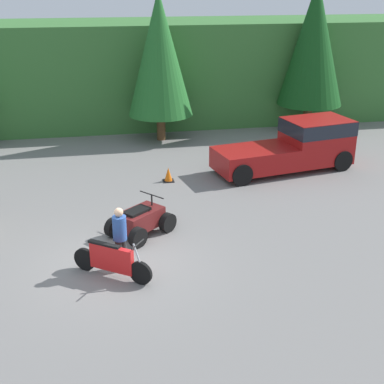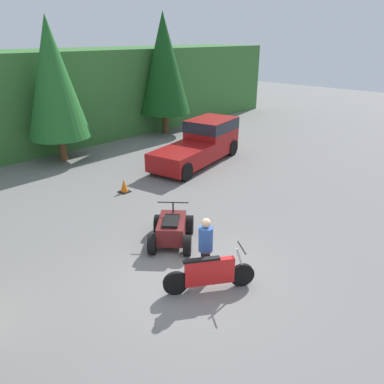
{
  "view_description": "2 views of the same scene",
  "coord_description": "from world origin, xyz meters",
  "views": [
    {
      "loc": [
        -0.34,
        -13.08,
        7.34
      ],
      "look_at": [
        2.56,
        2.46,
        0.95
      ],
      "focal_mm": 50.0,
      "sensor_mm": 36.0,
      "label": 1
    },
    {
      "loc": [
        -6.13,
        -5.72,
        5.96
      ],
      "look_at": [
        2.56,
        2.46,
        0.95
      ],
      "focal_mm": 35.0,
      "sensor_mm": 36.0,
      "label": 2
    }
  ],
  "objects": [
    {
      "name": "rider_person",
      "position": [
        0.11,
        -0.33,
        0.97
      ],
      "size": [
        0.51,
        0.51,
        1.79
      ],
      "rotation": [
        0.0,
        0.0,
        -0.56
      ],
      "color": "black",
      "rests_on": "ground_plane"
    },
    {
      "name": "traffic_cone",
      "position": [
        2.3,
        6.05,
        0.25
      ],
      "size": [
        0.42,
        0.42,
        0.55
      ],
      "color": "black",
      "rests_on": "ground_plane"
    },
    {
      "name": "dirt_bike",
      "position": [
        -0.15,
        -0.7,
        0.48
      ],
      "size": [
        1.98,
        1.44,
        1.15
      ],
      "rotation": [
        0.0,
        0.0,
        -0.62
      ],
      "color": "black",
      "rests_on": "ground_plane"
    },
    {
      "name": "tree_mid_left",
      "position": [
        2.78,
        11.75,
        4.05
      ],
      "size": [
        3.03,
        3.03,
        6.89
      ],
      "color": "brown",
      "rests_on": "ground_plane"
    },
    {
      "name": "ground_plane",
      "position": [
        0.0,
        0.0,
        0.0
      ],
      "size": [
        80.0,
        80.0,
        0.0
      ],
      "primitive_type": "plane",
      "color": "slate"
    },
    {
      "name": "pickup_truck_red",
      "position": [
        7.65,
        6.52,
        1.04
      ],
      "size": [
        5.9,
        3.0,
        2.0
      ],
      "rotation": [
        0.0,
        0.0,
        0.19
      ],
      "color": "maroon",
      "rests_on": "ground_plane"
    },
    {
      "name": "tree_mid_right",
      "position": [
        10.42,
        12.26,
        4.31
      ],
      "size": [
        3.23,
        3.23,
        7.33
      ],
      "color": "brown",
      "rests_on": "ground_plane"
    },
    {
      "name": "quad_atv",
      "position": [
        0.82,
        1.68,
        0.45
      ],
      "size": [
        2.26,
        2.19,
        1.15
      ],
      "rotation": [
        0.0,
        0.0,
        0.7
      ],
      "color": "black",
      "rests_on": "ground_plane"
    }
  ]
}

